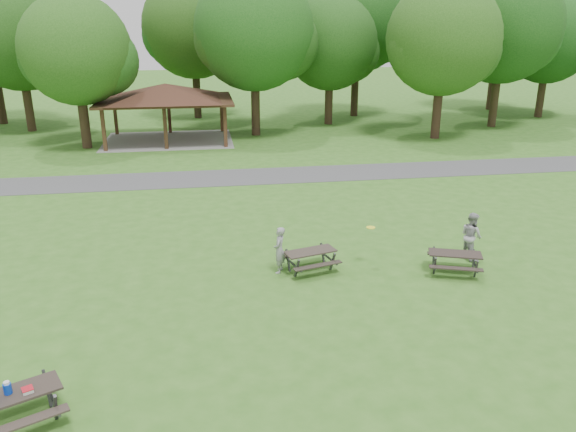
# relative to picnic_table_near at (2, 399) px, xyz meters

# --- Properties ---
(ground) EXTENTS (160.00, 160.00, 0.00)m
(ground) POSITION_rel_picnic_table_near_xyz_m (5.93, 4.17, -0.72)
(ground) COLOR #356B1E
(ground) RESTS_ON ground
(asphalt_path) EXTENTS (120.00, 3.20, 0.02)m
(asphalt_path) POSITION_rel_picnic_table_near_xyz_m (5.93, 18.17, -0.71)
(asphalt_path) COLOR #464648
(asphalt_path) RESTS_ON ground
(pavilion) EXTENTS (8.60, 7.01, 3.76)m
(pavilion) POSITION_rel_picnic_table_near_xyz_m (1.93, 28.17, 2.34)
(pavilion) COLOR #3C2615
(pavilion) RESTS_ON ground
(tree_row_c) EXTENTS (8.19, 7.80, 10.67)m
(tree_row_c) POSITION_rel_picnic_table_near_xyz_m (-7.98, 33.19, 5.82)
(tree_row_c) COLOR #322216
(tree_row_c) RESTS_ON ground
(tree_row_d) EXTENTS (6.93, 6.60, 9.27)m
(tree_row_d) POSITION_rel_picnic_table_near_xyz_m (-2.99, 26.69, 5.05)
(tree_row_d) COLOR black
(tree_row_d) RESTS_ON ground
(tree_row_e) EXTENTS (8.40, 8.00, 11.02)m
(tree_row_e) POSITION_rel_picnic_table_near_xyz_m (8.03, 29.19, 6.06)
(tree_row_e) COLOR black
(tree_row_e) RESTS_ON ground
(tree_row_f) EXTENTS (7.35, 7.00, 9.55)m
(tree_row_f) POSITION_rel_picnic_table_near_xyz_m (14.01, 32.69, 5.12)
(tree_row_f) COLOR #322116
(tree_row_f) RESTS_ON ground
(tree_row_g) EXTENTS (7.77, 7.40, 10.25)m
(tree_row_g) POSITION_rel_picnic_table_near_xyz_m (20.02, 26.19, 5.61)
(tree_row_g) COLOR #301E15
(tree_row_g) RESTS_ON ground
(tree_row_h) EXTENTS (8.61, 8.20, 11.37)m
(tree_row_h) POSITION_rel_picnic_table_near_xyz_m (26.03, 29.69, 6.31)
(tree_row_h) COLOR #2F2215
(tree_row_h) RESTS_ON ground
(tree_row_i) EXTENTS (7.14, 6.80, 9.52)m
(tree_row_i) POSITION_rel_picnic_table_near_xyz_m (32.01, 33.19, 5.19)
(tree_row_i) COLOR #312215
(tree_row_i) RESTS_ON ground
(tree_deep_b) EXTENTS (8.40, 8.00, 11.13)m
(tree_deep_b) POSITION_rel_picnic_table_near_xyz_m (4.03, 37.19, 6.17)
(tree_deep_b) COLOR black
(tree_deep_b) RESTS_ON ground
(tree_deep_c) EXTENTS (8.82, 8.40, 11.90)m
(tree_deep_c) POSITION_rel_picnic_table_near_xyz_m (17.03, 36.19, 6.73)
(tree_deep_c) COLOR black
(tree_deep_c) RESTS_ON ground
(tree_deep_d) EXTENTS (8.40, 8.00, 11.27)m
(tree_deep_d) POSITION_rel_picnic_table_near_xyz_m (30.03, 37.69, 6.31)
(tree_deep_d) COLOR #312115
(tree_deep_d) RESTS_ON ground
(picnic_table_near) EXTENTS (2.25, 2.08, 1.25)m
(picnic_table_near) POSITION_rel_picnic_table_near_xyz_m (0.00, 0.00, 0.00)
(picnic_table_near) COLOR #2C2420
(picnic_table_near) RESTS_ON ground
(picnic_table_middle) EXTENTS (1.94, 1.71, 0.72)m
(picnic_table_middle) POSITION_rel_picnic_table_near_xyz_m (7.38, 6.43, -0.19)
(picnic_table_middle) COLOR #312823
(picnic_table_middle) RESTS_ON ground
(picnic_table_far) EXTENTS (1.98, 1.78, 0.71)m
(picnic_table_far) POSITION_rel_picnic_table_near_xyz_m (11.92, 5.55, -0.20)
(picnic_table_far) COLOR black
(picnic_table_far) RESTS_ON ground
(frisbee_in_flight) EXTENTS (0.29, 0.29, 0.02)m
(frisbee_in_flight) POSITION_rel_picnic_table_near_xyz_m (9.39, 6.52, 0.62)
(frisbee_in_flight) COLOR #FCF427
(frisbee_in_flight) RESTS_ON ground
(frisbee_thrower) EXTENTS (0.53, 0.65, 1.53)m
(frisbee_thrower) POSITION_rel_picnic_table_near_xyz_m (6.38, 6.48, 0.05)
(frisbee_thrower) COLOR gray
(frisbee_thrower) RESTS_ON ground
(frisbee_catcher) EXTENTS (0.78, 0.92, 1.64)m
(frisbee_catcher) POSITION_rel_picnic_table_near_xyz_m (12.95, 6.57, 0.10)
(frisbee_catcher) COLOR #A8A8AA
(frisbee_catcher) RESTS_ON ground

